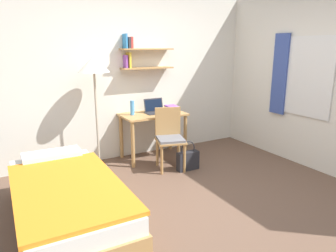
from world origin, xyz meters
The scene contains 11 objects.
ground_plane centered at (0.00, 0.00, 0.00)m, with size 5.28×5.28×0.00m, color brown.
wall_back centered at (0.00, 2.02, 1.31)m, with size 4.40×0.27×2.60m.
wall_right centered at (2.02, 0.03, 1.30)m, with size 0.10×4.40×2.60m.
bed centered at (-1.53, 0.36, 0.24)m, with size 0.98×2.03×0.54m.
desk centered at (0.13, 1.70, 0.60)m, with size 1.02×0.59×0.74m.
desk_chair centered at (0.14, 1.18, 0.50)m, with size 0.50×0.51×0.90m.
standing_lamp centered at (-0.81, 1.64, 1.47)m, with size 0.44×0.44×1.66m.
laptop centered at (0.18, 1.74, 0.80)m, with size 0.34×0.23×0.23m.
water_bottle centered at (-0.20, 1.76, 0.85)m, with size 0.07×0.07×0.23m, color #4C99DB.
book_stack centered at (0.45, 1.65, 0.79)m, with size 0.19×0.25×0.10m.
handbag centered at (0.34, 0.97, 0.15)m, with size 0.33×0.12×0.44m.
Camera 1 is at (-2.01, -2.67, 1.79)m, focal length 33.17 mm.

